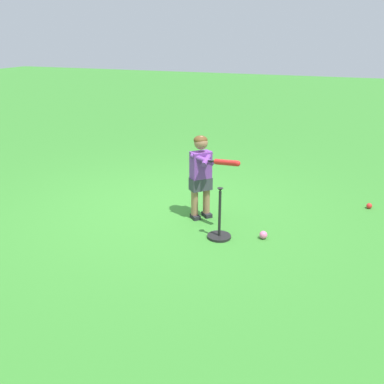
{
  "coord_description": "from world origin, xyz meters",
  "views": [
    {
      "loc": [
        -2.34,
        5.05,
        2.28
      ],
      "look_at": [
        -0.52,
        0.41,
        0.45
      ],
      "focal_mm": 40.99,
      "sensor_mm": 36.0,
      "label": 1
    }
  ],
  "objects_px": {
    "play_ball_midfield": "(369,206)",
    "play_ball_far_right": "(263,235)",
    "child_batter": "(202,170)",
    "batting_tee": "(219,230)"
  },
  "relations": [
    {
      "from": "play_ball_midfield",
      "to": "play_ball_far_right",
      "type": "relative_size",
      "value": 0.81
    },
    {
      "from": "play_ball_midfield",
      "to": "play_ball_far_right",
      "type": "bearing_deg",
      "value": 51.78
    },
    {
      "from": "child_batter",
      "to": "play_ball_far_right",
      "type": "bearing_deg",
      "value": 160.52
    },
    {
      "from": "child_batter",
      "to": "play_ball_midfield",
      "type": "relative_size",
      "value": 14.14
    },
    {
      "from": "play_ball_far_right",
      "to": "batting_tee",
      "type": "bearing_deg",
      "value": 18.53
    },
    {
      "from": "child_batter",
      "to": "batting_tee",
      "type": "height_order",
      "value": "child_batter"
    },
    {
      "from": "child_batter",
      "to": "play_ball_far_right",
      "type": "distance_m",
      "value": 1.11
    },
    {
      "from": "play_ball_far_right",
      "to": "batting_tee",
      "type": "height_order",
      "value": "batting_tee"
    },
    {
      "from": "batting_tee",
      "to": "child_batter",
      "type": "bearing_deg",
      "value": -50.45
    },
    {
      "from": "child_batter",
      "to": "play_ball_midfield",
      "type": "bearing_deg",
      "value": -150.66
    }
  ]
}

